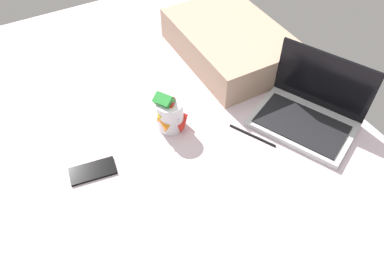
# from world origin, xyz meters

# --- Properties ---
(bed_mattress) EXTENTS (1.80, 1.40, 0.18)m
(bed_mattress) POSITION_xyz_m (0.00, 0.00, 0.09)
(bed_mattress) COLOR silver
(bed_mattress) RESTS_ON ground
(laptop) EXTENTS (0.40, 0.35, 0.23)m
(laptop) POSITION_xyz_m (0.22, 0.52, 0.22)
(laptop) COLOR #B7BABC
(laptop) RESTS_ON bed_mattress
(snack_cup) EXTENTS (0.11, 0.11, 0.15)m
(snack_cup) POSITION_xyz_m (0.02, 0.09, 0.24)
(snack_cup) COLOR silver
(snack_cup) RESTS_ON bed_mattress
(cell_phone) EXTENTS (0.09, 0.15, 0.01)m
(cell_phone) POSITION_xyz_m (0.08, -0.20, 0.18)
(cell_phone) COLOR black
(cell_phone) RESTS_ON bed_mattress
(pillow) EXTENTS (0.52, 0.36, 0.13)m
(pillow) POSITION_xyz_m (-0.22, 0.48, 0.24)
(pillow) COLOR tan
(pillow) RESTS_ON bed_mattress
(charger_cable) EXTENTS (0.15, 0.09, 0.01)m
(charger_cable) POSITION_xyz_m (0.19, 0.31, 0.18)
(charger_cable) COLOR black
(charger_cable) RESTS_ON bed_mattress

